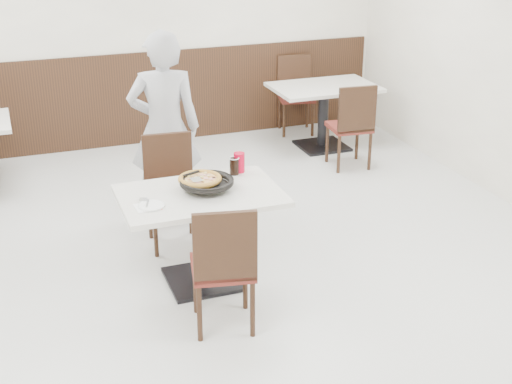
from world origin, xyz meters
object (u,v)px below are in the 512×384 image
object	(u,v)px
bg_table_right	(323,117)
side_plate	(152,206)
pizza	(200,181)
red_cup	(239,162)
chair_near	(223,264)
diner_person	(165,129)
chair_far	(172,194)
bg_chair_right_near	(349,125)
cola_glass	(234,166)
main_table	(202,238)
pizza_pan	(207,185)
bg_chair_right_far	(296,96)

from	to	relation	value
bg_table_right	side_plate	bearing A→B (deg)	-134.11
pizza	red_cup	bearing A→B (deg)	29.85
chair_near	bg_table_right	xyz separation A→B (m)	(2.26, 3.21, -0.10)
pizza	diner_person	distance (m)	1.15
side_plate	red_cup	bearing A→B (deg)	28.42
chair_far	bg_chair_right_near	world-z (taller)	same
cola_glass	red_cup	size ratio (longest dim) A/B	0.81
diner_person	bg_chair_right_near	distance (m)	2.34
main_table	pizza_pan	size ratio (longest dim) A/B	3.65
cola_glass	diner_person	world-z (taller)	diner_person
cola_glass	bg_table_right	xyz separation A→B (m)	(1.87, 2.30, -0.44)
main_table	chair_far	world-z (taller)	chair_far
cola_glass	bg_table_right	world-z (taller)	cola_glass
diner_person	chair_far	bearing A→B (deg)	92.73
side_plate	bg_chair_right_near	distance (m)	3.33
pizza_pan	red_cup	size ratio (longest dim) A/B	2.06
chair_far	pizza	xyz separation A→B (m)	(0.08, -0.60, 0.34)
red_cup	bg_chair_right_near	size ratio (longest dim) A/B	0.17
diner_person	bg_table_right	size ratio (longest dim) A/B	1.46
main_table	red_cup	bearing A→B (deg)	37.06
bg_table_right	pizza_pan	bearing A→B (deg)	-130.38
pizza	bg_table_right	world-z (taller)	pizza
pizza_pan	cola_glass	bearing A→B (deg)	39.17
diner_person	main_table	bearing A→B (deg)	100.09
main_table	diner_person	distance (m)	1.33
pizza	bg_chair_right_far	size ratio (longest dim) A/B	0.30
pizza_pan	bg_table_right	distance (m)	3.37
pizza_pan	bg_chair_right_far	world-z (taller)	bg_chair_right_far
chair_near	diner_person	size ratio (longest dim) A/B	0.54
diner_person	bg_table_right	bearing A→B (deg)	-137.08
bg_chair_right_far	diner_person	bearing A→B (deg)	55.99
diner_person	chair_near	bearing A→B (deg)	99.62
main_table	bg_chair_right_far	bearing A→B (deg)	56.20
cola_glass	pizza	bearing A→B (deg)	-150.67
chair_near	bg_table_right	distance (m)	3.93
red_cup	bg_chair_right_near	xyz separation A→B (m)	(1.81, 1.60, -0.35)
chair_far	diner_person	xyz separation A→B (m)	(0.08, 0.54, 0.40)
pizza	bg_chair_right_near	size ratio (longest dim) A/B	0.30
bg_chair_right_near	diner_person	bearing A→B (deg)	-157.96
pizza_pan	main_table	bearing A→B (deg)	-150.59
pizza_pan	diner_person	world-z (taller)	diner_person
bg_chair_right_far	red_cup	bearing A→B (deg)	72.00
main_table	chair_far	xyz separation A→B (m)	(-0.05, 0.69, 0.10)
pizza	cola_glass	xyz separation A→B (m)	(0.34, 0.19, 0.00)
pizza	bg_chair_right_near	world-z (taller)	bg_chair_right_near
side_plate	diner_person	xyz separation A→B (m)	(0.42, 1.36, 0.12)
side_plate	red_cup	distance (m)	0.92
pizza_pan	cola_glass	world-z (taller)	cola_glass
pizza	main_table	bearing A→B (deg)	-105.50
side_plate	main_table	bearing A→B (deg)	17.54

